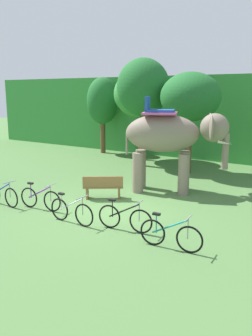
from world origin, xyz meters
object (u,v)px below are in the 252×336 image
(bike_purple, at_px, (40,198))
(bike_white, at_px, (71,211))
(elephant, at_px, (171,137))
(tree_far_left, at_px, (191,97))
(bike_teal, at_px, (170,235))
(tree_center_right, at_px, (102,101))
(tree_center, at_px, (141,94))
(bike_blue, at_px, (2,195))
(wooden_bench, at_px, (103,186))
(tree_center_left, at_px, (143,88))
(bike_black, at_px, (125,218))

(bike_purple, bearing_deg, bike_white, -13.27)
(elephant, height_order, bike_purple, elephant)
(tree_far_left, distance_m, bike_teal, 9.63)
(tree_center_right, bearing_deg, tree_center, -12.48)
(tree_center_right, height_order, bike_blue, tree_center_right)
(tree_far_left, relative_size, bike_white, 2.86)
(tree_center_right, relative_size, bike_blue, 2.85)
(wooden_bench, bearing_deg, tree_far_left, 81.68)
(wooden_bench, bearing_deg, bike_teal, -32.33)
(tree_center_left, xyz_separation_m, bike_purple, (0.90, -8.31, -3.76))
(tree_center_right, distance_m, tree_far_left, 7.62)
(tree_center_left, height_order, elephant, tree_center_left)
(tree_center, distance_m, bike_white, 11.46)
(bike_purple, bearing_deg, tree_far_left, 76.73)
(bike_black, bearing_deg, tree_center_left, 117.72)
(elephant, xyz_separation_m, wooden_bench, (-1.60, -2.33, -1.72))
(bike_black, bearing_deg, bike_blue, -175.49)
(bike_white, bearing_deg, tree_far_left, 89.31)
(tree_center, height_order, bike_white, tree_center)
(tree_far_left, distance_m, wooden_bench, 6.73)
(tree_center, xyz_separation_m, bike_black, (5.45, -9.85, -3.43))
(bike_purple, xyz_separation_m, bike_white, (1.79, -0.42, 0.00))
(tree_center_left, bearing_deg, tree_center, 125.11)
(bike_white, bearing_deg, bike_purple, 166.73)
(tree_center, bearing_deg, bike_teal, -55.24)
(elephant, distance_m, bike_purple, 5.54)
(bike_blue, bearing_deg, bike_teal, -0.06)
(wooden_bench, bearing_deg, bike_black, -42.05)
(tree_center, relative_size, wooden_bench, 3.55)
(bike_purple, xyz_separation_m, bike_teal, (5.14, -0.41, 0.00))
(bike_black, bearing_deg, wooden_bench, 137.95)
(elephant, bearing_deg, tree_center_right, 142.62)
(bike_white, bearing_deg, elephant, 80.26)
(bike_blue, bearing_deg, bike_black, 4.51)
(elephant, xyz_separation_m, bike_black, (0.83, -4.53, -1.82))
(tree_center_right, xyz_separation_m, bike_black, (8.76, -10.59, -2.96))
(bike_blue, xyz_separation_m, bike_white, (3.27, -0.02, 0.00))
(tree_center_right, relative_size, wooden_bench, 3.33)
(tree_center, distance_m, tree_center_left, 1.89)
(tree_center, distance_m, bike_purple, 10.60)
(tree_far_left, relative_size, bike_black, 2.88)
(tree_center, relative_size, bike_white, 3.03)
(tree_center, bearing_deg, tree_center_left, -54.89)
(tree_center_right, relative_size, tree_center, 0.94)
(bike_white, bearing_deg, tree_center, 110.16)
(bike_purple, distance_m, bike_black, 3.47)
(bike_black, height_order, wooden_bench, bike_black)
(bike_black, height_order, bike_teal, same)
(tree_far_left, relative_size, bike_blue, 2.86)
(bike_teal, bearing_deg, elephant, 116.90)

